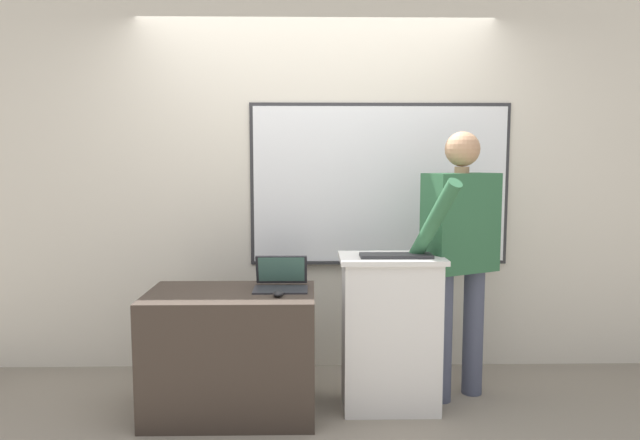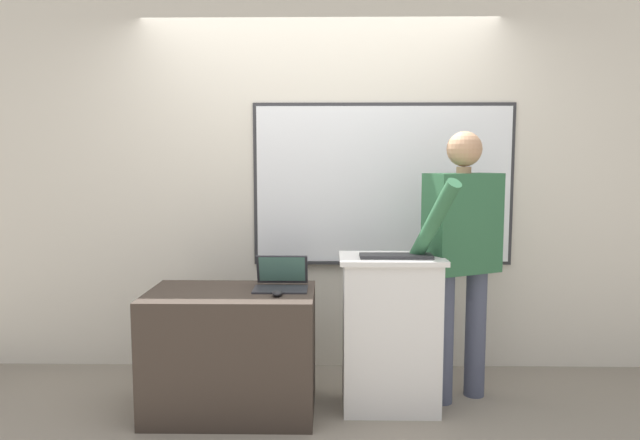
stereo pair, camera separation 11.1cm
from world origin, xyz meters
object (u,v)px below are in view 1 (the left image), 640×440
Objects in this scene: laptop at (281,278)px; computer_mouse_by_laptop at (278,293)px; lectern_podium at (390,332)px; side_desk at (232,352)px; person_presenter at (460,245)px; wireless_keyboard at (396,256)px.

laptop is 0.22m from computer_mouse_by_laptop.
lectern_podium is 0.96m from side_desk.
computer_mouse_by_laptop is (-1.12, -0.30, -0.23)m from person_presenter.
person_presenter is 1.13m from laptop.
person_presenter is at bearing 16.20° from lectern_podium.
side_desk is 0.59× the size of person_presenter.
wireless_keyboard reaches higher than laptop.
laptop is 0.76× the size of wireless_keyboard.
side_desk is 2.33× the size of wireless_keyboard.
lectern_podium is at bearing 14.45° from computer_mouse_by_laptop.
person_presenter reaches higher than side_desk.
laptop is at bearing 88.64° from computer_mouse_by_laptop.
lectern_podium is at bearing -4.16° from laptop.
wireless_keyboard is (0.68, -0.10, 0.15)m from laptop.
side_desk is at bearing -176.63° from lectern_podium.
wireless_keyboard is at bearing 0.36° from side_desk.
wireless_keyboard is 4.25× the size of computer_mouse_by_laptop.
person_presenter is 0.47m from wireless_keyboard.
side_desk is 1.14m from wireless_keyboard.
person_presenter is at bearing 15.16° from computer_mouse_by_laptop.
lectern_podium is 0.48m from wireless_keyboard.
lectern_podium is 9.40× the size of computer_mouse_by_laptop.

